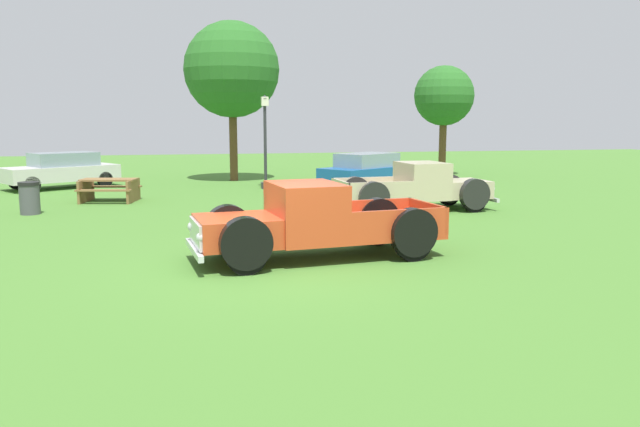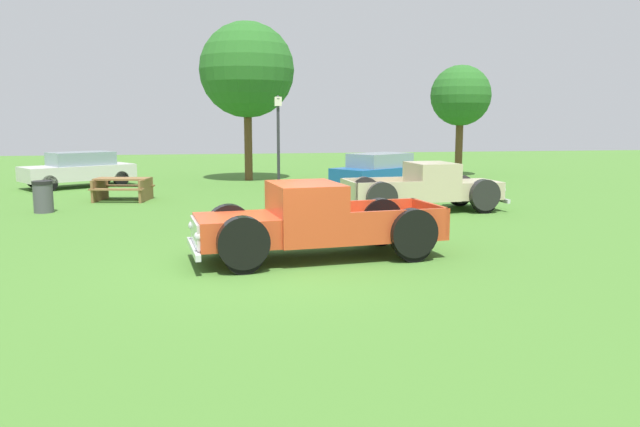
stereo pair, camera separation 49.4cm
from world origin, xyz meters
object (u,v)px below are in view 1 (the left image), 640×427
(sedan_distant_a, at_px, (62,169))
(sedan_distant_b, at_px, (369,170))
(pickup_truck_foreground, at_px, (303,223))
(picnic_table, at_px, (109,187))
(oak_tree_east, at_px, (444,96))
(pickup_truck_behind_left, at_px, (423,187))
(lamp_post_far, at_px, (265,140))
(trash_can, at_px, (30,198))
(oak_tree_west, at_px, (232,70))

(sedan_distant_a, distance_m, sedan_distant_b, 12.41)
(pickup_truck_foreground, bearing_deg, picnic_table, 115.43)
(oak_tree_east, bearing_deg, pickup_truck_behind_left, -116.06)
(lamp_post_far, relative_size, picnic_table, 1.80)
(sedan_distant_b, relative_size, lamp_post_far, 1.22)
(pickup_truck_foreground, xyz_separation_m, sedan_distant_a, (-7.11, 14.84, 0.03))
(oak_tree_east, bearing_deg, trash_can, -150.81)
(pickup_truck_foreground, relative_size, lamp_post_far, 1.38)
(oak_tree_east, bearing_deg, sedan_distant_a, -172.80)
(pickup_truck_behind_left, distance_m, picnic_table, 10.47)
(trash_can, bearing_deg, oak_tree_west, 53.50)
(pickup_truck_behind_left, relative_size, trash_can, 5.16)
(lamp_post_far, xyz_separation_m, oak_tree_west, (-0.98, 3.61, 2.99))
(sedan_distant_b, distance_m, oak_tree_east, 8.14)
(sedan_distant_a, bearing_deg, lamp_post_far, -13.52)
(sedan_distant_a, bearing_deg, pickup_truck_behind_left, -36.99)
(lamp_post_far, bearing_deg, picnic_table, -152.79)
(picnic_table, height_order, trash_can, trash_can)
(pickup_truck_foreground, relative_size, sedan_distant_b, 1.13)
(sedan_distant_b, distance_m, oak_tree_west, 8.02)
(oak_tree_west, bearing_deg, pickup_truck_foreground, -89.84)
(pickup_truck_foreground, bearing_deg, sedan_distant_b, 67.35)
(sedan_distant_a, bearing_deg, sedan_distant_b, -14.00)
(sedan_distant_b, bearing_deg, oak_tree_east, 43.91)
(pickup_truck_foreground, relative_size, picnic_table, 2.49)
(trash_can, bearing_deg, sedan_distant_b, 20.35)
(lamp_post_far, height_order, trash_can, lamp_post_far)
(lamp_post_far, height_order, oak_tree_west, oak_tree_west)
(oak_tree_west, bearing_deg, lamp_post_far, -74.74)
(pickup_truck_behind_left, relative_size, lamp_post_far, 1.32)
(picnic_table, bearing_deg, pickup_truck_foreground, -64.57)
(pickup_truck_behind_left, xyz_separation_m, lamp_post_far, (-3.92, 7.08, 1.25))
(sedan_distant_a, relative_size, lamp_post_far, 1.23)
(picnic_table, bearing_deg, lamp_post_far, 27.21)
(pickup_truck_foreground, distance_m, oak_tree_west, 17.05)
(oak_tree_east, distance_m, oak_tree_west, 10.46)
(picnic_table, xyz_separation_m, trash_can, (-1.95, -2.46, -0.01))
(oak_tree_east, bearing_deg, pickup_truck_foreground, -121.27)
(pickup_truck_behind_left, bearing_deg, sedan_distant_a, 143.01)
(lamp_post_far, bearing_deg, oak_tree_east, 23.74)
(pickup_truck_behind_left, bearing_deg, sedan_distant_b, 89.27)
(lamp_post_far, height_order, picnic_table, lamp_post_far)
(sedan_distant_b, bearing_deg, trash_can, -159.65)
(picnic_table, bearing_deg, pickup_truck_behind_left, -23.40)
(picnic_table, bearing_deg, trash_can, -128.44)
(pickup_truck_foreground, bearing_deg, pickup_truck_behind_left, 50.14)
(sedan_distant_a, xyz_separation_m, oak_tree_east, (17.46, 2.20, 3.13))
(pickup_truck_foreground, distance_m, picnic_table, 11.06)
(trash_can, relative_size, oak_tree_east, 0.18)
(trash_can, distance_m, oak_tree_west, 12.05)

